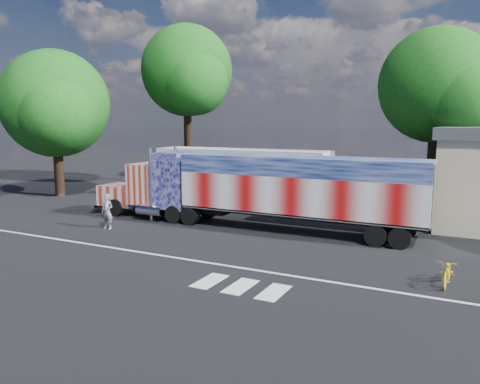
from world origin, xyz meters
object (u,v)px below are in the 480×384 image
at_px(tree_ne_a, 439,86).
at_px(bicycle, 448,272).
at_px(tree_nw_a, 188,71).
at_px(semi_truck, 256,188).
at_px(tree_w_a, 56,104).
at_px(coach_bus, 241,174).
at_px(woman, 107,212).

bearing_deg(tree_ne_a, bicycle, -83.44).
bearing_deg(tree_nw_a, bicycle, -39.63).
distance_m(semi_truck, tree_w_a, 18.41).
bearing_deg(tree_ne_a, coach_bus, -159.79).
bearing_deg(coach_bus, semi_truck, -57.71).
bearing_deg(coach_bus, woman, -101.64).
distance_m(woman, tree_w_a, 14.07).
height_order(tree_ne_a, tree_w_a, tree_ne_a).
xyz_separation_m(semi_truck, bicycle, (9.47, -5.04, -1.63)).
bearing_deg(bicycle, semi_truck, 154.39).
bearing_deg(tree_w_a, woman, -32.01).
distance_m(tree_ne_a, tree_w_a, 26.53).
bearing_deg(tree_w_a, semi_truck, -9.71).
relative_size(semi_truck, tree_ne_a, 1.65).
xyz_separation_m(semi_truck, tree_w_a, (-17.55, 3.00, 4.67)).
height_order(semi_truck, tree_w_a, tree_w_a).
bearing_deg(tree_ne_a, tree_nw_a, 174.24).
bearing_deg(tree_ne_a, woman, -133.05).
distance_m(woman, tree_ne_a, 22.00).
distance_m(coach_bus, woman, 11.12).
bearing_deg(woman, tree_nw_a, 104.38).
height_order(coach_bus, bicycle, coach_bus).
bearing_deg(semi_truck, woman, -150.57).
relative_size(tree_ne_a, tree_nw_a, 0.83).
bearing_deg(tree_ne_a, tree_w_a, -161.32).
distance_m(bicycle, tree_ne_a, 18.18).
height_order(semi_truck, woman, semi_truck).
xyz_separation_m(coach_bus, tree_ne_a, (12.03, 4.43, 5.89)).
relative_size(semi_truck, coach_bus, 1.53).
relative_size(woman, bicycle, 1.04).
relative_size(coach_bus, woman, 6.90).
xyz_separation_m(semi_truck, woman, (-6.70, -3.78, -1.19)).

